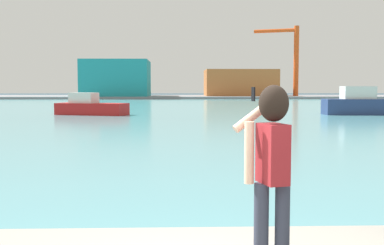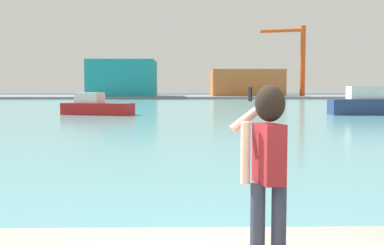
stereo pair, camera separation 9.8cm
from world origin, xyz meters
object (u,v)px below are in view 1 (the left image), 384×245
Objects in this scene: warehouse_left at (117,78)px; warehouse_right at (240,83)px; boat_moored at (90,107)px; port_crane at (291,54)px; boat_moored_2 at (367,104)px; person_photographer at (271,157)px.

warehouse_right is (24.41, 2.50, -0.84)m from warehouse_left.
boat_moored is 63.13m from port_crane.
boat_moored_2 is 57.61m from warehouse_right.
person_photographer is 89.64m from warehouse_left.
warehouse_left is 24.55m from warehouse_right.
boat_moored is at bearing -109.04° from warehouse_right.
port_crane is (29.58, 55.18, 8.05)m from boat_moored.
boat_moored_2 reaches higher than boat_moored.
warehouse_right is (19.72, 57.15, 2.40)m from boat_moored.
boat_moored_2 is 0.53× the size of port_crane.
warehouse_right is at bearing -22.38° from person_photographer.
warehouse_right reaches higher than boat_moored.
person_photographer is at bearing -111.53° from boat_moored_2.
warehouse_right is (-2.69, 57.51, 2.20)m from boat_moored_2.
warehouse_left reaches higher than boat_moored_2.
warehouse_left is 34.61m from port_crane.
person_photographer is at bearing -59.03° from boat_moored.
boat_moored_2 is at bearing -97.36° from port_crane.
person_photographer is 0.24× the size of boat_moored_2.
boat_moored is (-7.83, 34.08, -0.97)m from person_photographer.
warehouse_right is (11.89, 91.23, 1.43)m from person_photographer.
warehouse_right is at bearing 5.85° from warehouse_left.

